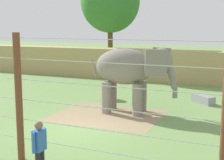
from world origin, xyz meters
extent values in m
plane|color=#6B8E4C|center=(0.00, 0.00, 0.00)|extent=(120.00, 120.00, 0.00)
cube|color=#937F5B|center=(0.12, 2.47, 0.00)|extent=(4.98, 4.19, 0.01)
cube|color=tan|center=(0.00, 13.18, 1.16)|extent=(36.00, 1.80, 2.31)
cylinder|color=gray|center=(1.33, 3.77, 0.74)|extent=(0.47, 0.47, 1.49)
cylinder|color=gray|center=(1.40, 2.95, 0.74)|extent=(0.47, 0.47, 1.49)
cylinder|color=gray|center=(-0.18, 3.64, 0.74)|extent=(0.47, 0.47, 1.49)
cylinder|color=gray|center=(-0.11, 2.82, 0.74)|extent=(0.47, 0.47, 1.49)
ellipsoid|color=gray|center=(0.61, 3.30, 2.21)|extent=(2.88, 1.72, 1.70)
ellipsoid|color=gray|center=(2.33, 3.44, 2.51)|extent=(1.15, 1.25, 1.23)
cube|color=gray|center=(2.17, 4.07, 2.51)|extent=(0.93, 0.43, 1.17)
cube|color=gray|center=(2.28, 2.80, 2.51)|extent=(0.88, 0.57, 1.17)
cylinder|color=gray|center=(2.79, 3.48, 2.07)|extent=(0.55, 0.38, 0.67)
cylinder|color=gray|center=(2.92, 3.49, 1.60)|extent=(0.40, 0.31, 0.62)
cylinder|color=gray|center=(3.00, 3.50, 1.16)|extent=(0.24, 0.24, 0.58)
cylinder|color=gray|center=(-0.93, 3.17, 2.10)|extent=(0.33, 0.13, 0.85)
sphere|color=gray|center=(-1.28, 5.55, 0.41)|extent=(0.81, 0.81, 0.81)
cylinder|color=brown|center=(-0.13, -3.36, 1.96)|extent=(0.22, 0.22, 3.91)
cylinder|color=#B7B7BC|center=(0.00, -3.36, 0.70)|extent=(12.63, 0.02, 0.02)
cylinder|color=#B7B7BC|center=(0.00, -3.36, 1.31)|extent=(12.63, 0.02, 0.02)
cylinder|color=#B7B7BC|center=(0.00, -3.36, 1.92)|extent=(12.63, 0.02, 0.02)
cylinder|color=#B7B7BC|center=(0.00, -3.36, 2.53)|extent=(12.63, 0.02, 0.02)
cylinder|color=#B7B7BC|center=(0.00, -3.36, 3.15)|extent=(12.63, 0.02, 0.02)
cylinder|color=#B7B7BC|center=(0.00, -3.36, 3.76)|extent=(12.63, 0.02, 0.02)
cube|color=#3366B2|center=(1.32, -4.36, 1.16)|extent=(0.22, 0.36, 0.56)
sphere|color=#846047|center=(1.32, -4.36, 1.56)|extent=(0.22, 0.22, 0.22)
cylinder|color=#3366B2|center=(1.33, -4.60, 1.16)|extent=(0.09, 0.09, 0.54)
cylinder|color=#3366B2|center=(1.32, -4.12, 1.16)|extent=(0.09, 0.09, 0.54)
cube|color=black|center=(1.24, -4.11, 0.94)|extent=(0.02, 0.07, 0.14)
cube|color=gray|center=(3.75, 6.76, 0.22)|extent=(1.39, 1.28, 0.44)
cylinder|color=brown|center=(-5.71, 15.61, 2.00)|extent=(0.44, 0.44, 4.00)
ellipsoid|color=#33752D|center=(-5.71, 15.61, 6.16)|extent=(5.08, 5.08, 5.34)
camera|label=1|loc=(6.46, -11.21, 4.10)|focal=53.75mm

